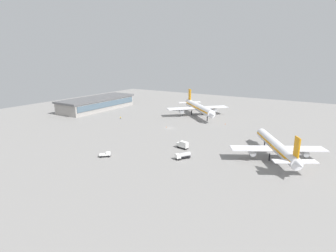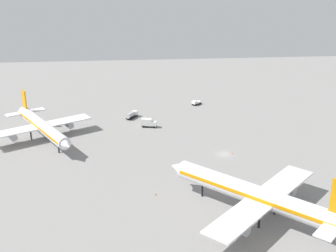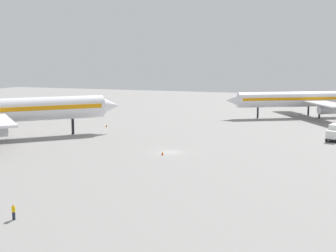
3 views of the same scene
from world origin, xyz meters
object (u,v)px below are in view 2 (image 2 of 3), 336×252
at_px(catering_truck, 148,123).
at_px(pushback_tractor, 196,103).
at_px(safety_cone_near_gate, 156,194).
at_px(airplane_taxiing, 257,195).
at_px(airplane_at_gate, 42,126).
at_px(safety_cone_mid_apron, 232,153).
at_px(fuel_truck, 132,115).

bearing_deg(catering_truck, pushback_tractor, 62.92).
distance_m(pushback_tractor, safety_cone_near_gate, 81.07).
xyz_separation_m(airplane_taxiing, pushback_tractor, (90.99, 1.60, -4.98)).
distance_m(airplane_at_gate, safety_cone_mid_apron, 66.24).
bearing_deg(airplane_taxiing, safety_cone_mid_apron, -49.17).
bearing_deg(fuel_truck, airplane_at_gate, 154.04).
distance_m(airplane_taxiing, safety_cone_mid_apron, 38.53).
height_order(airplane_taxiing, catering_truck, airplane_taxiing).
height_order(airplane_taxiing, safety_cone_mid_apron, airplane_taxiing).
distance_m(airplane_taxiing, safety_cone_near_gate, 28.09).
bearing_deg(catering_truck, safety_cone_mid_apron, -33.20).
bearing_deg(pushback_tractor, catering_truck, 8.50).
distance_m(airplane_at_gate, catering_truck, 38.75).
height_order(airplane_at_gate, pushback_tractor, airplane_at_gate).
bearing_deg(safety_cone_near_gate, catering_truck, -0.82).
bearing_deg(fuel_truck, safety_cone_mid_apron, -108.35).
bearing_deg(fuel_truck, safety_cone_near_gate, -143.37).
xyz_separation_m(catering_truck, safety_cone_near_gate, (-52.38, 0.75, -1.40)).
relative_size(airplane_at_gate, fuel_truck, 6.52).
bearing_deg(safety_cone_near_gate, fuel_truck, 4.77).
relative_size(airplane_taxiing, catering_truck, 7.21).
xyz_separation_m(airplane_taxiing, safety_cone_mid_apron, (38.03, -2.45, -5.65)).
height_order(safety_cone_near_gate, safety_cone_mid_apron, same).
xyz_separation_m(catering_truck, safety_cone_mid_apron, (-27.48, -25.88, -1.40)).
height_order(airplane_at_gate, airplane_taxiing, airplane_taxiing).
relative_size(safety_cone_near_gate, safety_cone_mid_apron, 1.00).
bearing_deg(safety_cone_near_gate, airplane_at_gate, 40.29).
distance_m(fuel_truck, safety_cone_near_gate, 63.45).
relative_size(airplane_taxiing, safety_cone_near_gate, 70.74).
xyz_separation_m(pushback_tractor, safety_cone_near_gate, (-77.85, 22.58, -0.67)).
xyz_separation_m(airplane_at_gate, fuel_truck, (19.83, -31.51, -3.68)).
height_order(airplane_at_gate, safety_cone_near_gate, airplane_at_gate).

